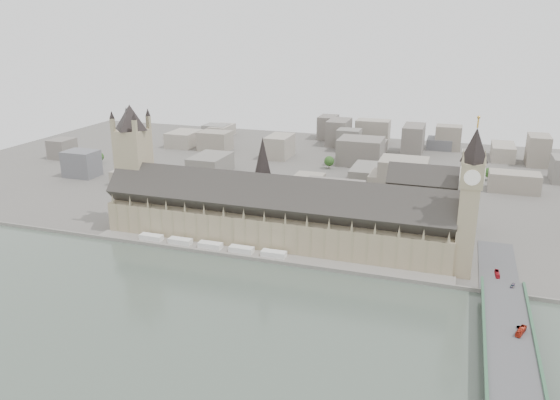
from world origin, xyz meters
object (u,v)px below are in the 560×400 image
(westminster_bridge, at_px, (509,353))
(car_silver, at_px, (520,328))
(red_bus_north, at_px, (497,274))
(red_bus_south, at_px, (521,331))
(car_approach, at_px, (512,286))
(elizabeth_tower, at_px, (470,193))
(palace_of_westminster, at_px, (273,216))
(westminster_abbey, at_px, (431,198))
(victoria_tower, at_px, (134,160))

(westminster_bridge, xyz_separation_m, car_silver, (5.55, 15.92, 5.83))
(westminster_bridge, relative_size, car_silver, 76.32)
(red_bus_north, relative_size, red_bus_south, 0.93)
(red_bus_south, relative_size, car_approach, 2.12)
(car_silver, height_order, car_approach, car_approach)
(elizabeth_tower, bearing_deg, palace_of_westminster, 175.15)
(westminster_bridge, xyz_separation_m, red_bus_north, (-3.08, 78.91, 6.54))
(car_silver, relative_size, car_approach, 0.83)
(elizabeth_tower, bearing_deg, red_bus_north, -38.41)
(red_bus_north, distance_m, car_approach, 15.15)
(red_bus_north, distance_m, red_bus_south, 67.82)
(westminster_abbey, bearing_deg, westminster_bridge, -74.36)
(elizabeth_tower, xyz_separation_m, car_silver, (29.55, -79.58, -47.14))
(palace_of_westminster, relative_size, red_bus_north, 26.15)
(victoria_tower, relative_size, car_approach, 19.48)
(red_bus_north, relative_size, car_approach, 1.97)
(elizabeth_tower, distance_m, red_bus_north, 53.55)
(elizabeth_tower, bearing_deg, westminster_abbey, 107.29)
(victoria_tower, distance_m, westminster_bridge, 309.91)
(palace_of_westminster, distance_m, victoria_tower, 126.41)
(palace_of_westminster, relative_size, westminster_bridge, 0.82)
(car_approach, bearing_deg, car_silver, -74.92)
(car_silver, distance_m, car_approach, 50.29)
(victoria_tower, height_order, red_bus_north, victoria_tower)
(westminster_abbey, xyz_separation_m, red_bus_south, (56.72, -170.84, -13.31))
(car_silver, bearing_deg, victoria_tower, 138.03)
(car_silver, xyz_separation_m, car_approach, (-0.42, 50.28, 0.04))
(car_silver, bearing_deg, car_approach, 67.14)
(elizabeth_tower, bearing_deg, car_silver, -69.63)
(palace_of_westminster, height_order, car_silver, palace_of_westminster)
(red_bus_north, bearing_deg, car_approach, -60.05)
(victoria_tower, relative_size, red_bus_north, 9.87)
(palace_of_westminster, xyz_separation_m, elizabeth_tower, (138.00, -11.70, 35.38))
(elizabeth_tower, relative_size, car_approach, 20.94)
(elizabeth_tower, xyz_separation_m, red_bus_south, (29.64, -83.84, -46.32))
(westminster_bridge, xyz_separation_m, red_bus_south, (5.64, 11.66, 6.64))
(westminster_bridge, distance_m, car_approach, 66.66)
(westminster_bridge, xyz_separation_m, westminster_abbey, (-51.08, 182.50, 19.96))
(palace_of_westminster, distance_m, elizabeth_tower, 142.94)
(car_silver, bearing_deg, palace_of_westminster, 128.07)
(red_bus_south, bearing_deg, car_silver, 112.40)
(westminster_bridge, distance_m, red_bus_south, 14.55)
(elizabeth_tower, bearing_deg, red_bus_south, -70.53)
(victoria_tower, bearing_deg, car_approach, -9.29)
(palace_of_westminster, xyz_separation_m, car_silver, (167.55, -91.28, -11.75))
(victoria_tower, xyz_separation_m, westminster_abbey, (232.92, 69.00, -30.12))
(palace_of_westminster, distance_m, red_bus_north, 161.80)
(victoria_tower, bearing_deg, car_silver, -18.62)
(victoria_tower, distance_m, red_bus_south, 310.08)
(palace_of_westminster, relative_size, car_silver, 62.23)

